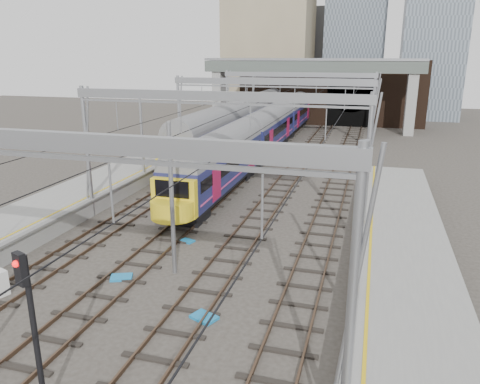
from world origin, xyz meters
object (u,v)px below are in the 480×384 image
(train_second, at_px, (257,113))
(relay_cabinet, at_px, (1,283))
(signal_near_centre, at_px, (30,315))
(train_main, at_px, (282,120))

(train_second, xyz_separation_m, relay_cabinet, (-0.18, -43.36, -2.05))
(train_second, bearing_deg, signal_near_centre, -82.97)
(train_second, height_order, relay_cabinet, train_second)
(signal_near_centre, relative_size, relay_cabinet, 4.54)
(signal_near_centre, bearing_deg, train_second, 117.88)
(train_main, distance_m, train_second, 5.51)
(train_main, xyz_separation_m, train_second, (-4.00, 3.78, 0.17))
(signal_near_centre, bearing_deg, relay_cabinet, 160.49)
(train_second, bearing_deg, relay_cabinet, -90.24)
(train_main, xyz_separation_m, signal_near_centre, (2.00, -44.83, 0.69))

